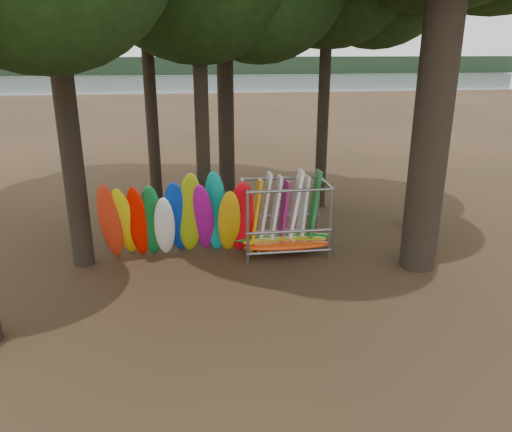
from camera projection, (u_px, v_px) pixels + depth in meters
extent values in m
plane|color=#47331E|center=(263.00, 281.00, 13.76)|extent=(120.00, 120.00, 0.00)
plane|color=gray|center=(199.00, 93.00, 70.04)|extent=(160.00, 160.00, 0.00)
cube|color=black|center=(192.00, 66.00, 116.30)|extent=(160.00, 4.00, 4.00)
cylinder|color=black|center=(58.00, 43.00, 12.90)|extent=(0.60, 0.60, 12.48)
cylinder|color=black|center=(147.00, 50.00, 17.37)|extent=(0.44, 0.44, 12.08)
cylinder|color=black|center=(224.00, 14.00, 18.06)|extent=(0.62, 0.62, 14.52)
cylinder|color=black|center=(325.00, 60.00, 18.53)|extent=(0.44, 0.44, 11.37)
cylinder|color=black|center=(200.00, 77.00, 15.18)|extent=(0.45, 0.45, 10.56)
cylinder|color=black|center=(430.00, 29.00, 15.88)|extent=(0.48, 0.48, 13.37)
cylinder|color=black|center=(445.00, 10.00, 12.51)|extent=(1.02, 1.02, 14.01)
ellipsoid|color=red|center=(110.00, 223.00, 14.38)|extent=(0.63, 1.65, 2.80)
ellipsoid|color=yellow|center=(125.00, 223.00, 14.60)|extent=(0.77, 1.83, 2.66)
ellipsoid|color=#F91102|center=(138.00, 223.00, 14.61)|extent=(0.63, 1.46, 2.63)
ellipsoid|color=#106D2D|center=(151.00, 221.00, 14.74)|extent=(0.73, 1.39, 2.61)
ellipsoid|color=white|center=(165.00, 227.00, 14.73)|extent=(0.68, 1.55, 2.33)
ellipsoid|color=#0A38BB|center=(177.00, 218.00, 14.88)|extent=(0.86, 1.70, 2.72)
ellipsoid|color=#9BB314|center=(190.00, 214.00, 14.79)|extent=(0.88, 1.64, 2.96)
ellipsoid|color=#A5108F|center=(203.00, 219.00, 14.97)|extent=(0.85, 1.77, 2.65)
ellipsoid|color=#0D9B96|center=(215.00, 212.00, 15.08)|extent=(0.84, 1.23, 2.89)
ellipsoid|color=gold|center=(229.00, 222.00, 14.92)|extent=(0.70, 1.57, 2.45)
ellipsoid|color=red|center=(241.00, 217.00, 15.11)|extent=(0.82, 1.16, 2.58)
ellipsoid|color=red|center=(288.00, 246.00, 15.12)|extent=(2.71, 0.55, 0.24)
ellipsoid|color=gold|center=(285.00, 241.00, 15.50)|extent=(2.67, 0.55, 0.24)
ellipsoid|color=#1D761A|center=(283.00, 238.00, 15.75)|extent=(3.20, 0.55, 0.24)
ellipsoid|color=red|center=(281.00, 233.00, 16.11)|extent=(2.70, 0.55, 0.24)
cube|color=orange|center=(255.00, 217.00, 15.41)|extent=(0.47, 0.77, 2.34)
cube|color=silver|center=(264.00, 212.00, 15.54)|extent=(0.50, 0.76, 2.51)
cube|color=silver|center=(275.00, 215.00, 15.42)|extent=(0.49, 0.75, 2.43)
cube|color=#8C1765|center=(283.00, 216.00, 15.67)|extent=(0.39, 0.77, 2.24)
cube|color=white|center=(294.00, 211.00, 15.48)|extent=(0.57, 0.76, 2.62)
cube|color=silver|center=(302.00, 213.00, 15.71)|extent=(0.38, 0.78, 2.39)
cube|color=#197330|center=(313.00, 211.00, 15.56)|extent=(0.46, 0.76, 2.58)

